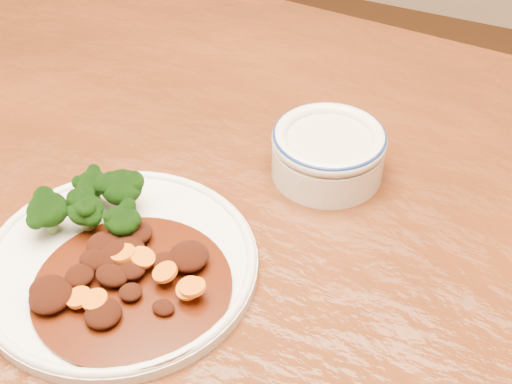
% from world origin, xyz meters
% --- Properties ---
extents(dining_table, '(1.56, 1.00, 0.75)m').
position_xyz_m(dining_table, '(0.00, 0.00, 0.67)').
color(dining_table, '#5C2710').
rests_on(dining_table, ground).
extents(dinner_plate, '(0.25, 0.25, 0.02)m').
position_xyz_m(dinner_plate, '(-0.03, -0.09, 0.76)').
color(dinner_plate, silver).
rests_on(dinner_plate, dining_table).
extents(broccoli_florets, '(0.10, 0.09, 0.04)m').
position_xyz_m(broccoli_florets, '(-0.07, -0.05, 0.79)').
color(broccoli_florets, '#6E994F').
rests_on(broccoli_florets, dinner_plate).
extents(mince_stew, '(0.17, 0.17, 0.03)m').
position_xyz_m(mince_stew, '(-0.01, -0.11, 0.77)').
color(mince_stew, '#411807').
rests_on(mince_stew, dinner_plate).
extents(dip_bowl, '(0.12, 0.12, 0.05)m').
position_xyz_m(dip_bowl, '(0.09, 0.11, 0.78)').
color(dip_bowl, silver).
rests_on(dip_bowl, dining_table).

